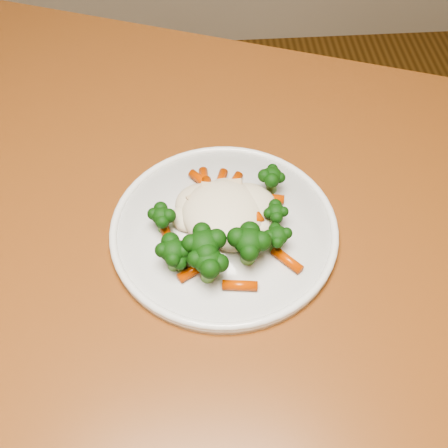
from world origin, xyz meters
name	(u,v)px	position (x,y,z in m)	size (l,w,h in m)	color
dining_table	(243,271)	(0.25, -0.03, 0.65)	(1.38, 1.15, 0.75)	brown
plate	(224,231)	(0.23, -0.04, 0.76)	(0.29, 0.29, 0.01)	white
meal	(222,227)	(0.22, -0.06, 0.78)	(0.19, 0.20, 0.05)	beige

